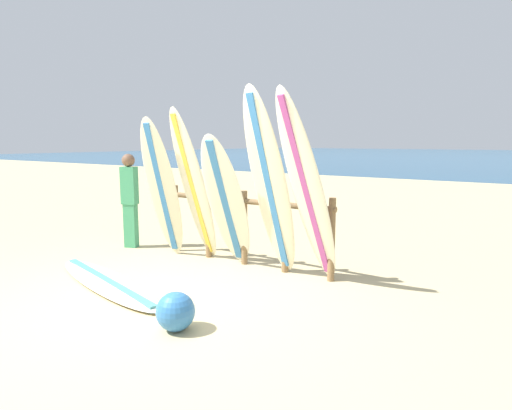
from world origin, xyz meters
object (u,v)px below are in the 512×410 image
surfboard_leaning_left (194,186)px  surfboard_leaning_center_right (308,190)px  surfboard_leaning_center_left (226,203)px  surfboard_leaning_center (270,185)px  beach_ball (175,311)px  surfboard_lying_on_sand (107,282)px  beachgoer_standing (130,196)px  surfboard_rack (244,220)px  surfboard_leaning_far_left (162,189)px

surfboard_leaning_left → surfboard_leaning_center_right: (1.92, -0.09, 0.07)m
surfboard_leaning_left → surfboard_leaning_center_left: surfboard_leaning_left is taller
surfboard_leaning_center → beach_ball: bearing=-86.0°
surfboard_leaning_center_left → surfboard_lying_on_sand: (-0.82, -1.40, -0.92)m
surfboard_leaning_center_right → beachgoer_standing: surfboard_leaning_center_right is taller
surfboard_leaning_center_right → beach_ball: 2.13m
surfboard_leaning_center → beach_ball: (0.13, -1.85, -1.05)m
surfboard_leaning_left → beach_ball: 2.60m
surfboard_rack → beach_ball: (0.81, -2.22, -0.47)m
surfboard_lying_on_sand → beach_ball: (1.68, -0.47, 0.15)m
surfboard_rack → surfboard_leaning_center_right: 1.41m
surfboard_rack → beach_ball: bearing=-70.0°
surfboard_rack → surfboard_lying_on_sand: (-0.87, -1.75, -0.62)m
beachgoer_standing → beach_ball: (3.01, -1.97, -0.68)m
surfboard_rack → surfboard_leaning_left: size_ratio=1.26×
surfboard_rack → surfboard_lying_on_sand: bearing=-116.5°
surfboard_leaning_far_left → surfboard_lying_on_sand: 1.70m
surfboard_lying_on_sand → surfboard_leaning_far_left: bearing=104.7°
surfboard_leaning_left → surfboard_leaning_center: 1.37m
surfboard_rack → surfboard_leaning_center_right: bearing=-17.8°
surfboard_leaning_far_left → beach_ball: size_ratio=5.72×
surfboard_leaning_center → surfboard_leaning_center_left: bearing=178.4°
beach_ball → surfboard_leaning_far_left: bearing=138.6°
surfboard_leaning_left → beachgoer_standing: 1.54m
beachgoer_standing → surfboard_lying_on_sand: bearing=-48.4°
surfboard_leaning_far_left → beach_ball: bearing=-41.4°
beachgoer_standing → surfboard_rack: bearing=6.5°
surfboard_leaning_center_right → beachgoer_standing: (-3.43, 0.14, -0.33)m
surfboard_rack → surfboard_leaning_center_left: 0.46m
surfboard_lying_on_sand → beach_ball: size_ratio=7.20×
surfboard_leaning_center_left → surfboard_leaning_left: bearing=176.6°
surfboard_leaning_center → surfboard_lying_on_sand: bearing=-138.4°
surfboard_leaning_center_left → surfboard_leaning_center: bearing=-1.6°
surfboard_leaning_far_left → beachgoer_standing: surfboard_leaning_far_left is taller
surfboard_leaning_center_right → beachgoer_standing: size_ratio=1.52×
surfboard_leaning_center → beachgoer_standing: bearing=177.7°
surfboard_leaning_center_left → surfboard_leaning_far_left: bearing=-175.5°
surfboard_leaning_center_right → beach_ball: bearing=-103.2°
surfboard_leaning_far_left → surfboard_leaning_center: (1.89, 0.07, 0.16)m
surfboard_leaning_far_left → surfboard_leaning_center_left: bearing=4.5°
surfboard_lying_on_sand → surfboard_leaning_center_left: bearing=59.7°
beachgoer_standing → beach_ball: beachgoer_standing is taller
surfboard_leaning_left → surfboard_rack: bearing=24.2°
beachgoer_standing → surfboard_leaning_center: bearing=-2.3°
surfboard_rack → surfboard_leaning_left: surfboard_leaning_left is taller
surfboard_leaning_center_left → beach_ball: size_ratio=5.06×
surfboard_leaning_center_right → surfboard_leaning_far_left: bearing=-179.0°
surfboard_leaning_far_left → surfboard_leaning_center_right: (2.45, 0.04, 0.13)m
beach_ball → beachgoer_standing: bearing=146.8°
surfboard_rack → surfboard_leaning_center: (0.68, -0.37, 0.58)m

